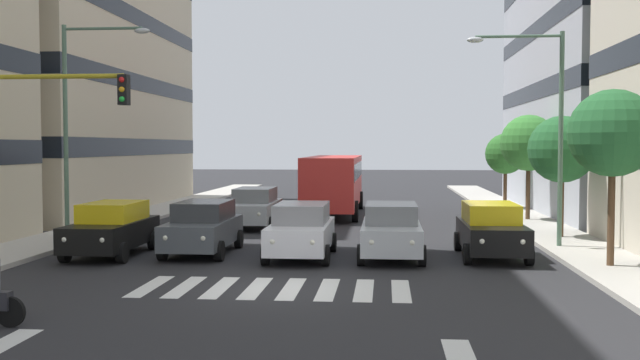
{
  "coord_description": "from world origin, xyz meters",
  "views": [
    {
      "loc": [
        -2.76,
        17.59,
        3.54
      ],
      "look_at": [
        -0.71,
        -5.01,
        2.47
      ],
      "focal_mm": 40.47,
      "sensor_mm": 36.0,
      "label": 1
    }
  ],
  "objects_px": {
    "car_3": "(203,227)",
    "street_lamp_right": "(79,109)",
    "car_2": "(301,230)",
    "street_tree_0": "(613,134)",
    "car_4": "(112,228)",
    "street_lamp_left": "(545,114)",
    "street_tree_2": "(529,143)",
    "car_0": "(491,230)",
    "car_row2_0": "(255,207)",
    "car_1": "(391,230)",
    "traffic_light_gantry": "(21,141)",
    "street_tree_1": "(562,150)",
    "street_tree_3": "(506,154)",
    "bus_behind_traffic": "(334,179)"
  },
  "relations": [
    {
      "from": "car_4",
      "to": "street_tree_3",
      "type": "bearing_deg",
      "value": -130.78
    },
    {
      "from": "street_lamp_right",
      "to": "street_tree_2",
      "type": "height_order",
      "value": "street_lamp_right"
    },
    {
      "from": "car_1",
      "to": "street_tree_0",
      "type": "relative_size",
      "value": 0.89
    },
    {
      "from": "street_tree_2",
      "to": "street_tree_3",
      "type": "distance_m",
      "value": 6.22
    },
    {
      "from": "street_tree_0",
      "to": "car_row2_0",
      "type": "bearing_deg",
      "value": -39.12
    },
    {
      "from": "car_row2_0",
      "to": "street_tree_1",
      "type": "distance_m",
      "value": 12.88
    },
    {
      "from": "car_1",
      "to": "traffic_light_gantry",
      "type": "height_order",
      "value": "traffic_light_gantry"
    },
    {
      "from": "car_1",
      "to": "traffic_light_gantry",
      "type": "xyz_separation_m",
      "value": [
        9.46,
        5.09,
        2.79
      ]
    },
    {
      "from": "car_4",
      "to": "traffic_light_gantry",
      "type": "relative_size",
      "value": 0.81
    },
    {
      "from": "car_3",
      "to": "car_1",
      "type": "bearing_deg",
      "value": 176.2
    },
    {
      "from": "car_4",
      "to": "street_lamp_left",
      "type": "distance_m",
      "value": 14.87
    },
    {
      "from": "car_3",
      "to": "street_tree_3",
      "type": "distance_m",
      "value": 21.36
    },
    {
      "from": "car_1",
      "to": "street_tree_0",
      "type": "bearing_deg",
      "value": 164.65
    },
    {
      "from": "car_0",
      "to": "car_4",
      "type": "distance_m",
      "value": 12.17
    },
    {
      "from": "car_3",
      "to": "traffic_light_gantry",
      "type": "xyz_separation_m",
      "value": [
        3.31,
        5.5,
        2.79
      ]
    },
    {
      "from": "car_0",
      "to": "car_1",
      "type": "xyz_separation_m",
      "value": [
        3.17,
        0.48,
        0.0
      ]
    },
    {
      "from": "car_0",
      "to": "car_1",
      "type": "bearing_deg",
      "value": 8.59
    },
    {
      "from": "street_tree_0",
      "to": "street_tree_1",
      "type": "relative_size",
      "value": 1.1
    },
    {
      "from": "car_4",
      "to": "car_row2_0",
      "type": "height_order",
      "value": "same"
    },
    {
      "from": "street_lamp_right",
      "to": "street_tree_3",
      "type": "xyz_separation_m",
      "value": [
        -17.48,
        -15.35,
        -1.75
      ]
    },
    {
      "from": "car_2",
      "to": "street_lamp_right",
      "type": "xyz_separation_m",
      "value": [
        8.27,
        -2.38,
        3.97
      ]
    },
    {
      "from": "car_0",
      "to": "car_1",
      "type": "height_order",
      "value": "same"
    },
    {
      "from": "car_0",
      "to": "bus_behind_traffic",
      "type": "relative_size",
      "value": 0.42
    },
    {
      "from": "car_0",
      "to": "street_tree_3",
      "type": "relative_size",
      "value": 1.09
    },
    {
      "from": "street_tree_0",
      "to": "street_tree_1",
      "type": "xyz_separation_m",
      "value": [
        -0.17,
        -6.56,
        -0.48
      ]
    },
    {
      "from": "car_0",
      "to": "street_tree_2",
      "type": "bearing_deg",
      "value": -106.59
    },
    {
      "from": "street_tree_2",
      "to": "car_1",
      "type": "bearing_deg",
      "value": 60.59
    },
    {
      "from": "car_4",
      "to": "street_tree_1",
      "type": "bearing_deg",
      "value": -161.63
    },
    {
      "from": "traffic_light_gantry",
      "to": "street_tree_2",
      "type": "distance_m",
      "value": 22.86
    },
    {
      "from": "street_lamp_left",
      "to": "car_row2_0",
      "type": "bearing_deg",
      "value": -27.69
    },
    {
      "from": "street_tree_1",
      "to": "street_tree_2",
      "type": "distance_m",
      "value": 6.52
    },
    {
      "from": "car_2",
      "to": "car_3",
      "type": "relative_size",
      "value": 1.0
    },
    {
      "from": "street_tree_2",
      "to": "street_tree_0",
      "type": "bearing_deg",
      "value": 89.06
    },
    {
      "from": "street_tree_1",
      "to": "car_0",
      "type": "bearing_deg",
      "value": 53.81
    },
    {
      "from": "car_row2_0",
      "to": "street_tree_3",
      "type": "distance_m",
      "value": 15.62
    },
    {
      "from": "traffic_light_gantry",
      "to": "street_lamp_right",
      "type": "bearing_deg",
      "value": -77.3
    },
    {
      "from": "street_tree_3",
      "to": "car_4",
      "type": "bearing_deg",
      "value": 49.22
    },
    {
      "from": "car_2",
      "to": "street_tree_1",
      "type": "relative_size",
      "value": 0.98
    },
    {
      "from": "street_lamp_left",
      "to": "street_lamp_right",
      "type": "relative_size",
      "value": 0.94
    },
    {
      "from": "car_1",
      "to": "car_4",
      "type": "relative_size",
      "value": 1.0
    },
    {
      "from": "car_2",
      "to": "street_tree_0",
      "type": "relative_size",
      "value": 0.89
    },
    {
      "from": "car_1",
      "to": "street_tree_2",
      "type": "xyz_separation_m",
      "value": [
        -6.41,
        -11.37,
        2.79
      ]
    },
    {
      "from": "car_1",
      "to": "street_tree_1",
      "type": "relative_size",
      "value": 0.98
    },
    {
      "from": "car_2",
      "to": "street_tree_0",
      "type": "height_order",
      "value": "street_tree_0"
    },
    {
      "from": "street_lamp_right",
      "to": "car_2",
      "type": "bearing_deg",
      "value": 163.95
    },
    {
      "from": "car_2",
      "to": "street_tree_2",
      "type": "relative_size",
      "value": 0.92
    },
    {
      "from": "traffic_light_gantry",
      "to": "street_tree_0",
      "type": "xyz_separation_m",
      "value": [
        -15.65,
        -3.39,
        0.21
      ]
    },
    {
      "from": "street_tree_1",
      "to": "car_4",
      "type": "bearing_deg",
      "value": 18.37
    },
    {
      "from": "car_row2_0",
      "to": "car_1",
      "type": "bearing_deg",
      "value": 125.83
    },
    {
      "from": "car_3",
      "to": "street_lamp_right",
      "type": "height_order",
      "value": "street_lamp_right"
    }
  ]
}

